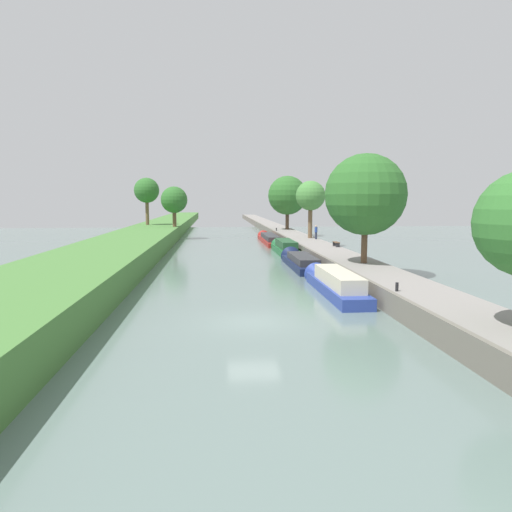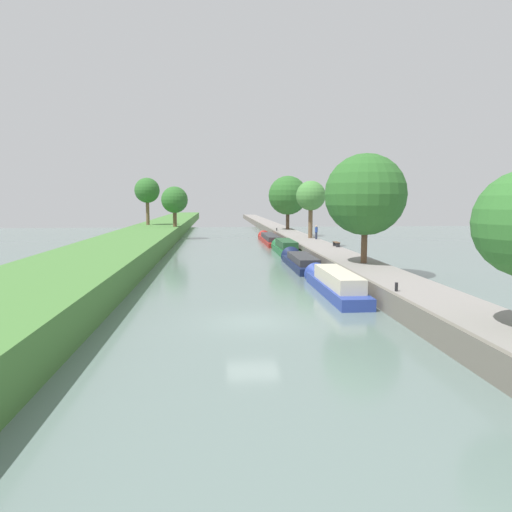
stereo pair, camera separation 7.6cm
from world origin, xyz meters
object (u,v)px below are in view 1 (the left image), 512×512
narrowboat_red (269,239)px  park_bench (336,243)px  person_walking (316,232)px  mooring_bollard_near (397,287)px  narrowboat_green (284,248)px  narrowboat_navy (300,261)px  mooring_bollard_far (276,229)px  narrowboat_blue (334,283)px

narrowboat_red → park_bench: park_bench is taller
person_walking → mooring_bollard_near: bearing=-94.8°
person_walking → narrowboat_green: bearing=-136.0°
narrowboat_green → mooring_bollard_near: mooring_bollard_near is taller
narrowboat_navy → person_walking: 15.50m
narrowboat_green → person_walking: (4.42, 4.27, 1.42)m
mooring_bollard_far → mooring_bollard_near: bearing=-90.0°
person_walking → mooring_bollard_near: size_ratio=3.69×
narrowboat_navy → narrowboat_green: size_ratio=1.04×
narrowboat_blue → narrowboat_green: size_ratio=1.04×
narrowboat_red → mooring_bollard_near: bearing=-87.3°
narrowboat_blue → park_bench: size_ratio=7.15×
narrowboat_navy → park_bench: bearing=49.8°
narrowboat_blue → narrowboat_green: 22.41m
mooring_bollard_near → mooring_bollard_far: 48.08m
narrowboat_blue → mooring_bollard_near: mooring_bollard_near is taller
narrowboat_red → mooring_bollard_near: size_ratio=34.28×
narrowboat_blue → mooring_bollard_far: (1.84, 42.41, 0.77)m
narrowboat_navy → park_bench: (4.70, 5.57, 1.05)m
person_walking → park_bench: bearing=-89.4°
narrowboat_green → person_walking: size_ratio=6.22×
narrowboat_navy → person_walking: bearing=72.6°
mooring_bollard_near → park_bench: 23.38m
person_walking → mooring_bollard_far: size_ratio=3.69×
narrowboat_navy → mooring_bollard_far: size_ratio=23.97×
narrowboat_blue → narrowboat_navy: (-0.03, 11.96, -0.16)m
narrowboat_red → park_bench: bearing=-75.2°
narrowboat_red → person_walking: size_ratio=9.29×
narrowboat_navy → mooring_bollard_near: mooring_bollard_near is taller
narrowboat_red → mooring_bollard_far: 7.17m
narrowboat_red → narrowboat_navy: bearing=-89.9°
narrowboat_red → park_bench: size_ratio=10.28×
park_bench → mooring_bollard_far: bearing=96.5°
narrowboat_green → mooring_bollard_near: 28.14m
narrowboat_green → narrowboat_navy: bearing=-91.0°
narrowboat_blue → narrowboat_navy: 11.96m
narrowboat_red → park_bench: 18.68m
narrowboat_green → narrowboat_red: 13.16m
narrowboat_blue → mooring_bollard_near: bearing=-72.0°
mooring_bollard_near → park_bench: size_ratio=0.30×
mooring_bollard_near → park_bench: (2.83, 23.20, 0.12)m
narrowboat_green → mooring_bollard_far: size_ratio=22.96×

